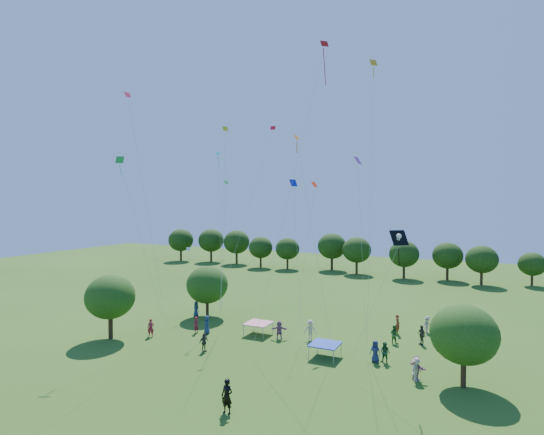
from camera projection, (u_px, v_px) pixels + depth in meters
The scene contains 39 objects.
near_tree_west at pixel (110, 297), 37.78m from camera, with size 4.35×4.35×5.74m.
near_tree_north at pixel (207, 285), 45.22m from camera, with size 4.42×4.42×5.41m.
near_tree_east at pixel (464, 334), 27.85m from camera, with size 4.34×4.34×5.47m.
treeline at pixel (369, 250), 71.80m from camera, with size 88.01×8.77×6.77m.
tent_red_stripe at pixel (258, 323), 39.10m from camera, with size 2.20×2.20×1.10m.
tent_blue at pixel (325, 344), 33.31m from camera, with size 2.20×2.20×1.10m.
man_in_black at pixel (227, 396), 24.43m from camera, with size 0.74×0.48×1.99m, color black.
crowd_person_0 at pixel (375, 351), 32.28m from camera, with size 0.82×0.44×1.66m, color navy.
crowd_person_1 at pixel (151, 328), 38.42m from camera, with size 0.61×0.39×1.62m, color maroon.
crowd_person_2 at pixel (385, 353), 32.10m from camera, with size 0.79×0.43×1.60m, color #214D2C.
crowd_person_3 at pixel (310, 330), 37.43m from camera, with size 1.19×0.53×1.82m, color beige.
crowd_person_4 at pixel (422, 335), 36.27m from camera, with size 0.99×0.45×1.68m, color #3C3830.
crowd_person_5 at pixel (416, 367), 29.20m from camera, with size 1.51×0.54×1.62m, color #AB6492.
crowd_person_6 at pixel (196, 309), 45.31m from camera, with size 0.80×0.43×1.62m, color navy.
crowd_person_7 at pixel (398, 325), 39.06m from camera, with size 0.69×0.44×1.85m, color maroon.
crowd_person_8 at pixel (471, 329), 38.22m from camera, with size 0.78×0.42×1.58m, color #2B6443.
crowd_person_9 at pixel (427, 324), 39.60m from camera, with size 1.02×0.46×1.56m, color #A49383.
crowd_person_10 at pixel (204, 342), 34.58m from camera, with size 0.90×0.41×1.53m, color #3F3A32.
crowd_person_11 at pixel (458, 340), 35.28m from camera, with size 1.43×0.51×1.53m, color #8D5272.
crowd_person_12 at pixel (207, 325), 39.32m from camera, with size 0.83×0.45×1.69m, color navy.
crowd_person_13 at pixel (196, 325), 39.52m from camera, with size 0.57×0.37×1.54m, color maroon.
crowd_person_14 at pixel (394, 334), 36.67m from camera, with size 0.78×0.42×1.58m, color #2A622A.
crowd_person_15 at pixel (416, 370), 28.81m from camera, with size 1.07×0.48×1.63m, color #BBAA96.
crowd_person_16 at pixel (466, 326), 38.78m from camera, with size 0.99×0.45×1.69m, color #37302C.
crowd_person_17 at pixel (279, 330), 37.80m from camera, with size 1.52×0.54×1.63m, color #8D5281.
pirate_kite at pixel (398, 239), 28.26m from camera, with size 3.78×1.22×9.02m.
red_high_kite at pixel (312, 103), 35.49m from camera, with size 4.09×6.11×24.69m.
small_kite_0 at pixel (260, 170), 47.47m from camera, with size 3.51×6.95×19.68m.
small_kite_1 at pixel (312, 207), 39.83m from camera, with size 0.54×4.18×12.88m.
small_kite_2 at pixel (372, 134), 32.24m from camera, with size 0.73×0.83×21.68m.
small_kite_3 at pixel (224, 220), 39.92m from camera, with size 0.41×1.46×12.97m.
small_kite_4 at pixel (294, 203), 38.25m from camera, with size 1.56×1.51×12.99m.
small_kite_5 at pixel (359, 192), 31.42m from camera, with size 0.50×2.39×14.26m.
small_kite_6 at pixel (194, 260), 45.61m from camera, with size 4.25×0.64×6.05m.
small_kite_7 at pixel (219, 193), 45.18m from camera, with size 1.42×1.36×16.31m.
small_kite_8 at pixel (139, 166), 34.58m from camera, with size 1.29×3.45×19.69m.
small_kite_9 at pixel (307, 199), 31.11m from camera, with size 1.55×4.07×15.69m.
small_kite_10 at pixel (224, 184), 37.78m from camera, with size 1.45×1.14×17.60m.
small_kite_11 at pixel (127, 187), 37.09m from camera, with size 4.20×1.53×14.95m.
Camera 1 is at (14.55, -16.17, 12.17)m, focal length 28.00 mm.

